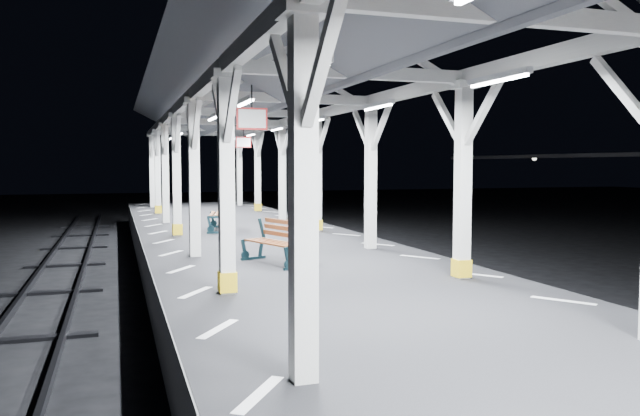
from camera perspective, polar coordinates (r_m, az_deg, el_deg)
ground at (r=8.57m, az=7.89°, el=-16.07°), size 120.00×120.00×0.00m
platform at (r=8.41m, az=7.92°, el=-12.87°), size 6.00×50.00×1.00m
hazard_stripes_left at (r=7.56m, az=-9.29°, el=-10.86°), size 1.00×48.00×0.01m
hazard_stripes_right at (r=9.59m, az=21.35°, el=-7.90°), size 1.00×48.00×0.01m
canopy at (r=8.20m, az=8.25°, el=15.36°), size 5.40×49.00×4.65m
bench_mid at (r=12.19m, az=-3.90°, el=-2.99°), size 1.07×1.67×0.85m
bench_far at (r=18.55m, az=-8.84°, el=-0.43°), size 1.01×1.90×0.98m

